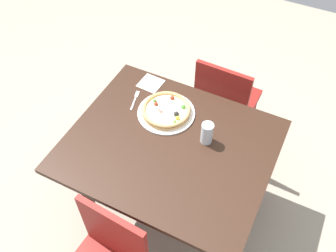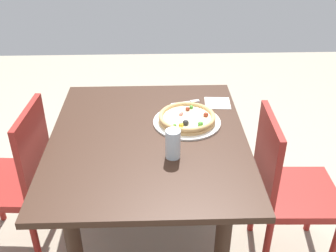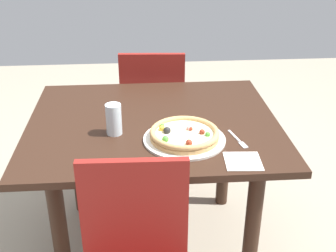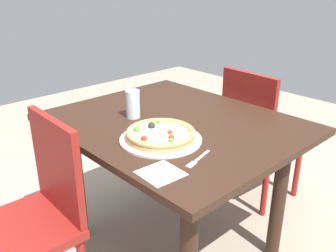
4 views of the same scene
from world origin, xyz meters
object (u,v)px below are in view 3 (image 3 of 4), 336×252
object	(u,v)px
chair_near	(153,108)
pizza	(184,134)
plate	(184,139)
drinking_glass	(114,119)
dining_table	(153,143)
fork	(239,140)
napkin	(243,161)

from	to	relation	value
chair_near	pizza	xyz separation A→B (m)	(-0.10, 0.89, 0.28)
plate	drinking_glass	bearing A→B (deg)	-16.06
dining_table	plate	world-z (taller)	plate
chair_near	fork	size ratio (longest dim) A/B	5.27
chair_near	fork	distance (m)	1.00
plate	drinking_glass	distance (m)	0.32
fork	drinking_glass	size ratio (longest dim) A/B	1.19
chair_near	pizza	distance (m)	0.94
pizza	napkin	world-z (taller)	pizza
dining_table	fork	world-z (taller)	fork
dining_table	pizza	world-z (taller)	pizza
pizza	drinking_glass	xyz separation A→B (m)	(0.30, -0.09, 0.04)
pizza	napkin	xyz separation A→B (m)	(-0.21, 0.19, -0.03)
chair_near	pizza	bearing A→B (deg)	-80.14
dining_table	drinking_glass	bearing A→B (deg)	33.32
fork	drinking_glass	distance (m)	0.54
pizza	fork	xyz separation A→B (m)	(-0.23, 0.02, -0.03)
dining_table	pizza	size ratio (longest dim) A/B	3.91
chair_near	fork	bearing A→B (deg)	-66.66
fork	napkin	size ratio (longest dim) A/B	1.17
fork	plate	bearing A→B (deg)	-109.44
pizza	dining_table	bearing A→B (deg)	-58.41
dining_table	chair_near	xyz separation A→B (m)	(-0.03, -0.69, -0.13)
chair_near	drinking_glass	distance (m)	0.89
pizza	fork	bearing A→B (deg)	174.71
dining_table	pizza	distance (m)	0.28
dining_table	napkin	bearing A→B (deg)	130.62
dining_table	pizza	xyz separation A→B (m)	(-0.12, 0.20, 0.15)
dining_table	fork	bearing A→B (deg)	147.92
dining_table	chair_near	size ratio (longest dim) A/B	1.33
fork	chair_near	bearing A→B (deg)	-174.46
plate	fork	distance (m)	0.23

